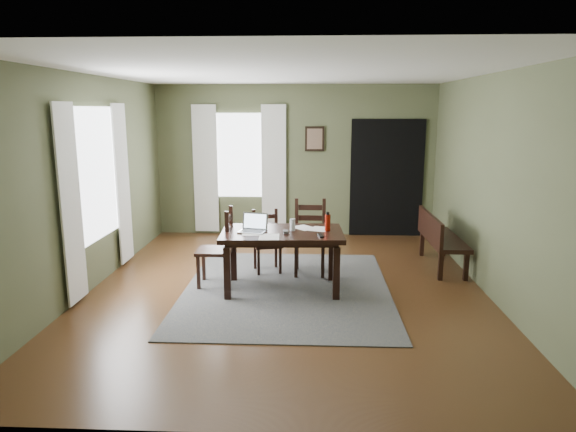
{
  "coord_description": "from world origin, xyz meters",
  "views": [
    {
      "loc": [
        0.31,
        -6.24,
        2.27
      ],
      "look_at": [
        0.0,
        0.3,
        0.9
      ],
      "focal_mm": 32.0,
      "sensor_mm": 36.0,
      "label": 1
    }
  ],
  "objects_px": {
    "bench": "(439,236)",
    "water_bottle": "(328,222)",
    "laptop": "(254,227)",
    "chair_end": "(219,248)",
    "chair_back_right": "(310,238)",
    "dining_table": "(282,239)",
    "chair_back_left": "(267,242)"
  },
  "relations": [
    {
      "from": "chair_end",
      "to": "laptop",
      "type": "height_order",
      "value": "chair_end"
    },
    {
      "from": "dining_table",
      "to": "water_bottle",
      "type": "xyz_separation_m",
      "value": [
        0.57,
        0.05,
        0.21
      ]
    },
    {
      "from": "water_bottle",
      "to": "bench",
      "type": "bearing_deg",
      "value": 31.94
    },
    {
      "from": "dining_table",
      "to": "bench",
      "type": "xyz_separation_m",
      "value": [
        2.21,
        1.07,
        -0.2
      ]
    },
    {
      "from": "chair_back_left",
      "to": "chair_back_right",
      "type": "xyz_separation_m",
      "value": [
        0.61,
        -0.07,
        0.08
      ]
    },
    {
      "from": "laptop",
      "to": "water_bottle",
      "type": "relative_size",
      "value": 1.55
    },
    {
      "from": "dining_table",
      "to": "chair_back_right",
      "type": "distance_m",
      "value": 0.8
    },
    {
      "from": "chair_back_right",
      "to": "chair_end",
      "type": "bearing_deg",
      "value": -153.36
    },
    {
      "from": "dining_table",
      "to": "chair_back_right",
      "type": "xyz_separation_m",
      "value": [
        0.35,
        0.7,
        -0.17
      ]
    },
    {
      "from": "dining_table",
      "to": "chair_end",
      "type": "height_order",
      "value": "chair_end"
    },
    {
      "from": "chair_back_left",
      "to": "water_bottle",
      "type": "xyz_separation_m",
      "value": [
        0.83,
        -0.73,
        0.45
      ]
    },
    {
      "from": "chair_back_left",
      "to": "chair_back_right",
      "type": "height_order",
      "value": "chair_back_right"
    },
    {
      "from": "bench",
      "to": "chair_back_left",
      "type": "bearing_deg",
      "value": 96.81
    },
    {
      "from": "dining_table",
      "to": "bench",
      "type": "bearing_deg",
      "value": 23.39
    },
    {
      "from": "dining_table",
      "to": "chair_end",
      "type": "xyz_separation_m",
      "value": [
        -0.83,
        0.13,
        -0.18
      ]
    },
    {
      "from": "chair_back_right",
      "to": "water_bottle",
      "type": "height_order",
      "value": "chair_back_right"
    },
    {
      "from": "bench",
      "to": "water_bottle",
      "type": "height_order",
      "value": "water_bottle"
    },
    {
      "from": "dining_table",
      "to": "chair_back_right",
      "type": "height_order",
      "value": "chair_back_right"
    },
    {
      "from": "chair_end",
      "to": "laptop",
      "type": "relative_size",
      "value": 2.71
    },
    {
      "from": "chair_end",
      "to": "water_bottle",
      "type": "distance_m",
      "value": 1.46
    },
    {
      "from": "chair_back_right",
      "to": "bench",
      "type": "relative_size",
      "value": 0.74
    },
    {
      "from": "chair_end",
      "to": "chair_back_left",
      "type": "relative_size",
      "value": 1.17
    },
    {
      "from": "bench",
      "to": "dining_table",
      "type": "bearing_deg",
      "value": 115.86
    },
    {
      "from": "dining_table",
      "to": "bench",
      "type": "height_order",
      "value": "bench"
    },
    {
      "from": "chair_end",
      "to": "water_bottle",
      "type": "bearing_deg",
      "value": 85.52
    },
    {
      "from": "chair_end",
      "to": "chair_back_left",
      "type": "distance_m",
      "value": 0.86
    },
    {
      "from": "chair_back_left",
      "to": "chair_back_right",
      "type": "relative_size",
      "value": 0.84
    },
    {
      "from": "dining_table",
      "to": "chair_back_left",
      "type": "distance_m",
      "value": 0.86
    },
    {
      "from": "chair_back_left",
      "to": "bench",
      "type": "bearing_deg",
      "value": -8.53
    },
    {
      "from": "chair_back_right",
      "to": "dining_table",
      "type": "bearing_deg",
      "value": -115.46
    },
    {
      "from": "chair_end",
      "to": "chair_back_right",
      "type": "xyz_separation_m",
      "value": [
        1.18,
        0.57,
        0.01
      ]
    },
    {
      "from": "chair_end",
      "to": "chair_back_left",
      "type": "bearing_deg",
      "value": 137.44
    }
  ]
}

